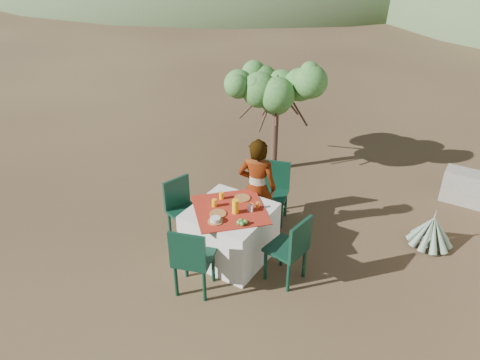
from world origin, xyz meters
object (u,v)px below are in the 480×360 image
object	(u,v)px
agave	(431,231)
juice_pitcher	(235,206)
chair_right	(291,247)
shrub_tree	(281,95)
chair_left	(182,207)
chair_far	(274,189)
person	(257,188)
table	(230,233)
chair_near	(191,258)

from	to	relation	value
agave	juice_pitcher	xyz separation A→B (m)	(-2.22, -1.74, 0.63)
agave	chair_right	bearing A→B (deg)	-128.21
chair_right	shrub_tree	size ratio (longest dim) A/B	0.53
chair_left	chair_right	world-z (taller)	chair_right
chair_far	agave	bearing A→B (deg)	-2.09
juice_pitcher	chair_right	bearing A→B (deg)	-0.69
shrub_tree	agave	size ratio (longest dim) A/B	2.70
person	chair_left	bearing A→B (deg)	18.98
table	shrub_tree	world-z (taller)	shrub_tree
chair_near	person	xyz separation A→B (m)	(0.03, 1.55, 0.22)
table	juice_pitcher	xyz separation A→B (m)	(0.11, -0.03, 0.48)
juice_pitcher	chair_left	bearing A→B (deg)	177.49
chair_near	shrub_tree	xyz separation A→B (m)	(-0.65, 3.52, 0.90)
chair_right	agave	bearing A→B (deg)	149.92
chair_far	chair_near	bearing A→B (deg)	-107.75
chair_near	person	bearing A→B (deg)	-108.66
shrub_tree	chair_far	bearing A→B (deg)	-64.83
chair_near	chair_right	bearing A→B (deg)	-155.60
person	shrub_tree	world-z (taller)	shrub_tree
chair_far	juice_pitcher	distance (m)	1.22
shrub_tree	chair_near	bearing A→B (deg)	-79.57
chair_left	shrub_tree	size ratio (longest dim) A/B	0.51
shrub_tree	agave	distance (m)	3.34
shrub_tree	chair_right	bearing A→B (deg)	-59.44
chair_left	table	bearing A→B (deg)	-74.40
chair_far	chair_left	xyz separation A→B (m)	(-0.90, -1.13, -0.01)
table	chair_far	world-z (taller)	chair_far
chair_left	agave	bearing A→B (deg)	-45.28
chair_far	agave	world-z (taller)	chair_far
agave	person	bearing A→B (deg)	-155.32
chair_left	chair_right	bearing A→B (deg)	-75.28
table	chair_right	size ratio (longest dim) A/B	1.35
table	chair_right	bearing A→B (deg)	-2.42
chair_far	shrub_tree	bearing A→B (deg)	98.96
person	chair_far	bearing A→B (deg)	-111.07
shrub_tree	juice_pitcher	xyz separation A→B (m)	(0.75, -2.67, -0.59)
table	chair_right	distance (m)	0.96
chair_left	person	distance (m)	1.12
table	person	distance (m)	0.77
chair_near	juice_pitcher	bearing A→B (deg)	-114.10
chair_near	shrub_tree	bearing A→B (deg)	-97.21
person	agave	xyz separation A→B (m)	(2.29, 1.05, -0.54)
shrub_tree	juice_pitcher	size ratio (longest dim) A/B	9.41
chair_left	chair_near	bearing A→B (deg)	-120.35
chair_far	chair_right	distance (m)	1.48
table	chair_left	size ratio (longest dim) A/B	1.40
chair_left	chair_right	xyz separation A→B (m)	(1.78, -0.05, 0.02)
person	shrub_tree	size ratio (longest dim) A/B	0.84
agave	chair_left	bearing A→B (deg)	-151.66
chair_far	agave	size ratio (longest dim) A/B	1.38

